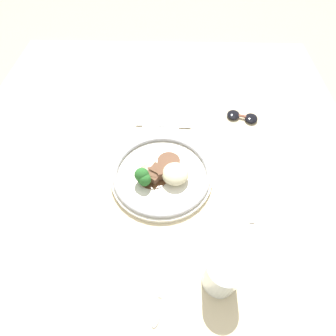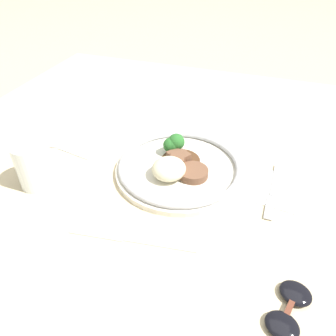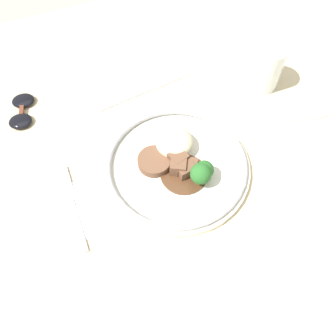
% 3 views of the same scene
% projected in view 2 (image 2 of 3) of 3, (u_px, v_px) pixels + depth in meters
% --- Properties ---
extents(ground_plane, '(8.00, 8.00, 0.00)m').
position_uv_depth(ground_plane, '(200.00, 186.00, 0.76)').
color(ground_plane, tan).
extents(dining_table, '(1.40, 1.24, 0.04)m').
position_uv_depth(dining_table, '(201.00, 180.00, 0.75)').
color(dining_table, beige).
rests_on(dining_table, ground).
extents(napkin, '(0.15, 0.13, 0.00)m').
position_uv_depth(napkin, '(264.00, 186.00, 0.70)').
color(napkin, white).
rests_on(napkin, dining_table).
extents(plate, '(0.28, 0.28, 0.06)m').
position_uv_depth(plate, '(178.00, 166.00, 0.73)').
color(plate, silver).
rests_on(plate, dining_table).
extents(juice_glass, '(0.07, 0.07, 0.10)m').
position_uv_depth(juice_glass, '(35.00, 167.00, 0.68)').
color(juice_glass, orange).
rests_on(juice_glass, dining_table).
extents(fork, '(0.02, 0.18, 0.00)m').
position_uv_depth(fork, '(272.00, 195.00, 0.67)').
color(fork, '#B7B7BC').
rests_on(fork, napkin).
extents(knife, '(0.23, 0.04, 0.00)m').
position_uv_depth(knife, '(127.00, 240.00, 0.58)').
color(knife, '#B7B7BC').
rests_on(knife, dining_table).
extents(spoon, '(0.15, 0.04, 0.01)m').
position_uv_depth(spoon, '(55.00, 146.00, 0.82)').
color(spoon, '#B7B7BC').
rests_on(spoon, dining_table).
extents(sunglasses, '(0.07, 0.11, 0.01)m').
position_uv_depth(sunglasses, '(289.00, 309.00, 0.47)').
color(sunglasses, black).
rests_on(sunglasses, dining_table).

